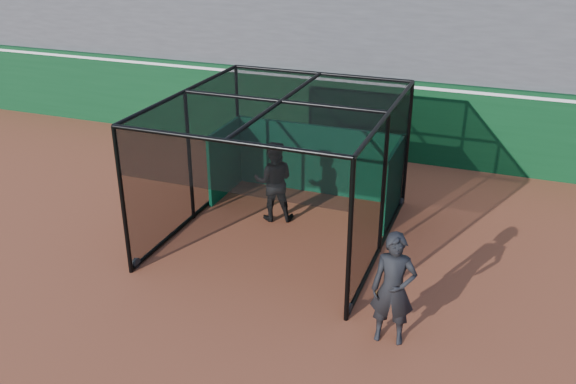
% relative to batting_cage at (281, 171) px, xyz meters
% --- Properties ---
extents(ground, '(120.00, 120.00, 0.00)m').
position_rel_batting_cage_xyz_m(ground, '(-0.06, -2.60, -1.62)').
color(ground, brown).
rests_on(ground, ground).
extents(outfield_wall, '(50.00, 0.50, 2.50)m').
position_rel_batting_cage_xyz_m(outfield_wall, '(-0.06, 5.90, -0.33)').
color(outfield_wall, '#0A3718').
rests_on(outfield_wall, ground).
extents(batting_cage, '(4.81, 5.54, 3.24)m').
position_rel_batting_cage_xyz_m(batting_cage, '(0.00, 0.00, 0.00)').
color(batting_cage, black).
rests_on(batting_cage, ground).
extents(batter, '(1.18, 1.04, 2.02)m').
position_rel_batting_cage_xyz_m(batter, '(-0.47, 0.68, -0.61)').
color(batter, black).
rests_on(batter, ground).
extents(on_deck_player, '(0.82, 0.59, 2.10)m').
position_rel_batting_cage_xyz_m(on_deck_player, '(3.24, -3.02, -0.57)').
color(on_deck_player, black).
rests_on(on_deck_player, ground).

